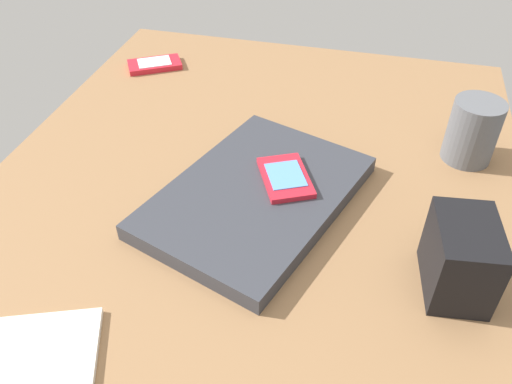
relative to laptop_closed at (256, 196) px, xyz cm
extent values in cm
cube|color=olive|center=(-6.84, 1.48, -2.74)|extent=(120.00, 80.00, 3.00)
cube|color=#33353D|center=(0.00, 0.00, 0.00)|extent=(38.12, 31.84, 2.49)
cube|color=red|center=(3.16, -3.57, 1.66)|extent=(11.68, 10.08, 0.82)
cube|color=#5993E0|center=(3.16, -3.57, 2.14)|extent=(7.69, 7.17, 0.14)
cube|color=red|center=(35.85, 30.56, -0.70)|extent=(10.27, 11.99, 1.08)
cube|color=white|center=(35.85, 30.56, -0.09)|extent=(7.15, 7.90, 0.14)
cylinder|color=#595B60|center=(18.83, -29.68, 3.78)|extent=(7.64, 7.64, 10.04)
cube|color=black|center=(-8.84, -26.76, 3.54)|extent=(10.94, 8.25, 9.56)
cube|color=white|center=(-31.88, 19.03, -0.84)|extent=(17.93, 21.74, 0.80)
camera|label=1|loc=(-54.65, -13.83, 48.48)|focal=36.62mm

